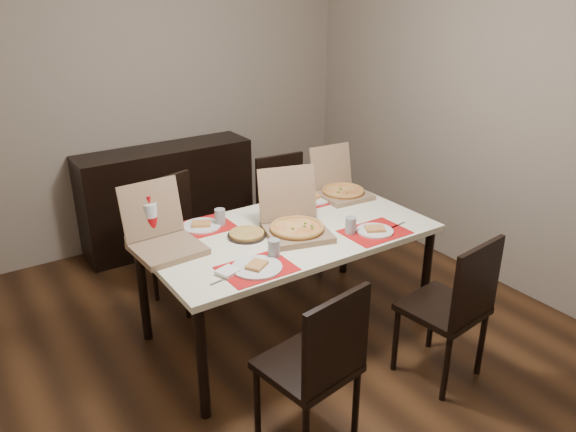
# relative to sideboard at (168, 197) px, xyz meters

# --- Properties ---
(ground) EXTENTS (3.80, 4.00, 0.02)m
(ground) POSITION_rel_sideboard_xyz_m (0.00, -1.78, -0.46)
(ground) COLOR #432714
(ground) RESTS_ON ground
(room_walls) EXTENTS (3.84, 4.02, 2.62)m
(room_walls) POSITION_rel_sideboard_xyz_m (0.00, -1.35, 1.28)
(room_walls) COLOR gray
(room_walls) RESTS_ON ground
(sideboard) EXTENTS (1.50, 0.40, 0.90)m
(sideboard) POSITION_rel_sideboard_xyz_m (0.00, 0.00, 0.00)
(sideboard) COLOR black
(sideboard) RESTS_ON ground
(dining_table) EXTENTS (1.80, 1.00, 0.75)m
(dining_table) POSITION_rel_sideboard_xyz_m (0.12, -1.73, 0.23)
(dining_table) COLOR white
(dining_table) RESTS_ON ground
(chair_near_left) EXTENTS (0.48, 0.48, 0.93)m
(chair_near_left) POSITION_rel_sideboard_xyz_m (-0.33, -2.67, 0.06)
(chair_near_left) COLOR black
(chair_near_left) RESTS_ON ground
(chair_near_right) EXTENTS (0.47, 0.47, 0.93)m
(chair_near_right) POSITION_rel_sideboard_xyz_m (0.64, -2.68, 0.06)
(chair_near_right) COLOR black
(chair_near_right) RESTS_ON ground
(chair_far_left) EXTENTS (0.52, 0.52, 0.93)m
(chair_far_left) POSITION_rel_sideboard_xyz_m (-0.28, -0.92, 0.06)
(chair_far_left) COLOR black
(chair_far_left) RESTS_ON ground
(chair_far_right) EXTENTS (0.46, 0.46, 0.93)m
(chair_far_right) POSITION_rel_sideboard_xyz_m (0.64, -0.93, 0.06)
(chair_far_right) COLOR black
(chair_far_right) RESTS_ON ground
(setting_near_left) EXTENTS (0.50, 0.30, 0.11)m
(setting_near_left) POSITION_rel_sideboard_xyz_m (-0.29, -2.05, 0.32)
(setting_near_left) COLOR red
(setting_near_left) RESTS_ON dining_table
(setting_near_right) EXTENTS (0.47, 0.30, 0.11)m
(setting_near_right) POSITION_rel_sideboard_xyz_m (0.53, -2.04, 0.32)
(setting_near_right) COLOR red
(setting_near_right) RESTS_ON dining_table
(setting_far_left) EXTENTS (0.48, 0.30, 0.11)m
(setting_far_left) POSITION_rel_sideboard_xyz_m (-0.30, -1.39, 0.32)
(setting_far_left) COLOR red
(setting_far_left) RESTS_ON dining_table
(setting_far_right) EXTENTS (0.49, 0.30, 0.11)m
(setting_far_right) POSITION_rel_sideboard_xyz_m (0.53, -1.40, 0.32)
(setting_far_right) COLOR red
(setting_far_right) RESTS_ON dining_table
(napkin_loose) EXTENTS (0.15, 0.16, 0.02)m
(napkin_loose) POSITION_rel_sideboard_xyz_m (0.26, -1.81, 0.31)
(napkin_loose) COLOR white
(napkin_loose) RESTS_ON dining_table
(pizza_box_center) EXTENTS (0.48, 0.51, 0.38)m
(pizza_box_center) POSITION_rel_sideboard_xyz_m (0.14, -1.80, 0.36)
(pizza_box_center) COLOR #83664B
(pizza_box_center) RESTS_ON dining_table
(pizza_box_right) EXTENTS (0.37, 0.41, 0.35)m
(pizza_box_right) POSITION_rel_sideboard_xyz_m (0.79, -1.43, 0.36)
(pizza_box_right) COLOR #83664B
(pizza_box_right) RESTS_ON dining_table
(pizza_box_left) EXTENTS (0.40, 0.44, 0.38)m
(pizza_box_left) POSITION_rel_sideboard_xyz_m (-0.63, -1.55, 0.36)
(pizza_box_left) COLOR #83664B
(pizza_box_left) RESTS_ON dining_table
(faina_plate) EXTENTS (0.24, 0.24, 0.03)m
(faina_plate) POSITION_rel_sideboard_xyz_m (-0.14, -1.67, 0.31)
(faina_plate) COLOR black
(faina_plate) RESTS_ON dining_table
(dip_bowl) EXTENTS (0.14, 0.14, 0.03)m
(dip_bowl) POSITION_rel_sideboard_xyz_m (0.21, -1.57, 0.31)
(dip_bowl) COLOR white
(dip_bowl) RESTS_ON dining_table
(soda_bottle) EXTENTS (0.10, 0.10, 0.29)m
(soda_bottle) POSITION_rel_sideboard_xyz_m (-0.65, -1.39, 0.42)
(soda_bottle) COLOR silver
(soda_bottle) RESTS_ON dining_table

